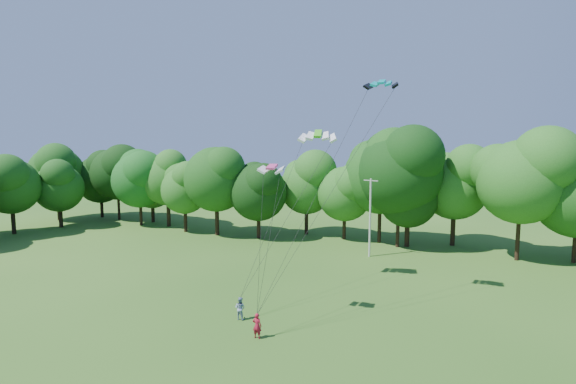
% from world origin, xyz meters
% --- Properties ---
extents(utility_pole, '(1.58, 0.61, 8.23)m').
position_xyz_m(utility_pole, '(2.87, 29.83, 4.23)').
color(utility_pole, '#B7B7AE').
rests_on(utility_pole, ground).
extents(kite_flyer_left, '(0.59, 0.39, 1.61)m').
position_xyz_m(kite_flyer_left, '(0.00, 7.81, 0.80)').
color(kite_flyer_left, '#A9152E').
rests_on(kite_flyer_left, ground).
extents(kite_flyer_right, '(0.80, 0.64, 1.56)m').
position_xyz_m(kite_flyer_right, '(-2.32, 10.08, 0.78)').
color(kite_flyer_right, '#889EBD').
rests_on(kite_flyer_right, ground).
extents(kite_teal, '(2.41, 1.10, 0.47)m').
position_xyz_m(kite_teal, '(5.79, 17.07, 16.38)').
color(kite_teal, '#05979D').
rests_on(kite_teal, ground).
extents(kite_green, '(3.25, 1.89, 0.73)m').
position_xyz_m(kite_green, '(0.16, 19.83, 12.70)').
color(kite_green, '#48CF1F').
rests_on(kite_green, ground).
extents(kite_pink, '(1.80, 0.93, 0.36)m').
position_xyz_m(kite_pink, '(-0.29, 10.97, 10.44)').
color(kite_pink, '#D23A7F').
rests_on(kite_pink, ground).
extents(tree_back_west, '(8.49, 8.49, 12.35)m').
position_xyz_m(tree_back_west, '(-31.02, 35.57, 7.71)').
color(tree_back_west, '#362015').
rests_on(tree_back_west, ground).
extents(tree_back_center, '(10.52, 10.52, 15.31)m').
position_xyz_m(tree_back_center, '(5.09, 35.20, 9.56)').
color(tree_back_center, '#321E13').
rests_on(tree_back_center, ground).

